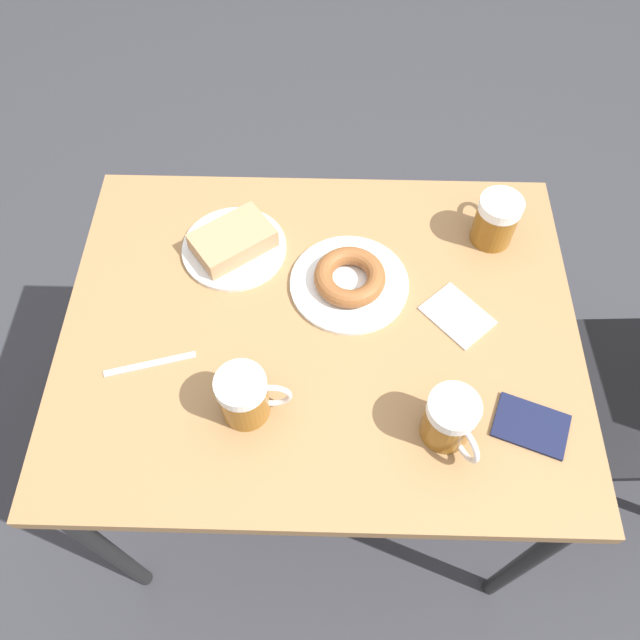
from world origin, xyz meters
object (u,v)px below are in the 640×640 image
beer_mug_right (245,396)px  passport_near_edge (531,426)px  napkin_folded (457,315)px  fork (150,364)px  beer_mug_center (450,420)px  plate_with_cake (233,243)px  beer_mug_left (496,219)px  plate_with_donut (350,280)px

beer_mug_right → passport_near_edge: (0.02, 0.50, -0.05)m
napkin_folded → fork: same height
napkin_folded → beer_mug_center: bearing=-10.3°
plate_with_cake → beer_mug_center: 0.57m
beer_mug_center → napkin_folded: beer_mug_center is taller
plate_with_cake → fork: 0.30m
passport_near_edge → napkin_folded: bearing=-154.4°
beer_mug_center → passport_near_edge: beer_mug_center is taller
beer_mug_left → beer_mug_center: 0.46m
beer_mug_right → beer_mug_center: bearing=84.3°
plate_with_donut → napkin_folded: 0.22m
beer_mug_right → fork: bearing=-114.2°
plate_with_donut → napkin_folded: (0.07, 0.21, -0.02)m
plate_with_cake → beer_mug_left: beer_mug_left is taller
napkin_folded → beer_mug_right: bearing=-62.2°
beer_mug_left → fork: (0.32, -0.67, -0.05)m
beer_mug_center → plate_with_cake: bearing=-134.1°
plate_with_donut → passport_near_edge: plate_with_donut is taller
beer_mug_right → passport_near_edge: beer_mug_right is taller
beer_mug_left → passport_near_edge: bearing=2.8°
plate_with_cake → fork: bearing=-25.5°
fork → beer_mug_right: bearing=65.8°
plate_with_cake → beer_mug_left: 0.54m
plate_with_donut → passport_near_edge: size_ratio=1.60×
plate_with_cake → plate_with_donut: plate_with_cake is taller
fork → passport_near_edge: size_ratio=1.12×
beer_mug_left → passport_near_edge: size_ratio=0.86×
beer_mug_right → napkin_folded: (-0.21, 0.39, -0.05)m
beer_mug_right → fork: (-0.09, -0.19, -0.05)m
fork → passport_near_edge: 0.70m
plate_with_donut → beer_mug_right: bearing=-33.3°
beer_mug_right → napkin_folded: beer_mug_right is taller
plate_with_cake → beer_mug_left: size_ratio=1.69×
beer_mug_center → passport_near_edge: 0.16m
beer_mug_center → beer_mug_right: 0.35m
plate_with_cake → beer_mug_center: beer_mug_center is taller
plate_with_donut → napkin_folded: bearing=72.0°
beer_mug_right → fork: size_ratio=0.77×
beer_mug_right → napkin_folded: bearing=117.8°
plate_with_donut → fork: (0.19, -0.37, -0.02)m
beer_mug_left → fork: bearing=-64.2°
napkin_folded → plate_with_donut: bearing=-108.0°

